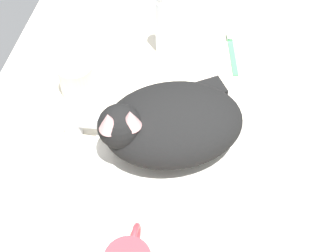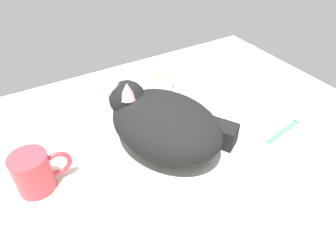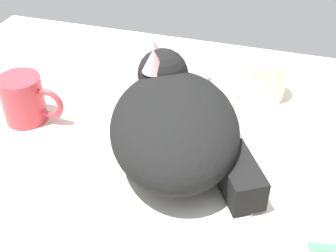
{
  "view_description": "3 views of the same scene",
  "coord_description": "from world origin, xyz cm",
  "px_view_note": "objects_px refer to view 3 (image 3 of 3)",
  "views": [
    {
      "loc": [
        -53.4,
        -7.15,
        72.76
      ],
      "look_at": [
        -1.49,
        0.79,
        7.52
      ],
      "focal_mm": 49.13,
      "sensor_mm": 36.0,
      "label": 1
    },
    {
      "loc": [
        -25.87,
        -44.33,
        47.53
      ],
      "look_at": [
        1.59,
        1.61,
        4.32
      ],
      "focal_mm": 32.82,
      "sensor_mm": 36.0,
      "label": 2
    },
    {
      "loc": [
        14.03,
        -49.53,
        45.79
      ],
      "look_at": [
        -1.72,
        2.43,
        4.41
      ],
      "focal_mm": 47.15,
      "sensor_mm": 36.0,
      "label": 3
    }
  ],
  "objects_px": {
    "cat": "(176,122)",
    "faucet": "(203,85)",
    "rinse_cup": "(266,78)",
    "coffee_mug": "(25,99)"
  },
  "relations": [
    {
      "from": "cat",
      "to": "faucet",
      "type": "bearing_deg",
      "value": 89.74
    },
    {
      "from": "faucet",
      "to": "rinse_cup",
      "type": "distance_m",
      "value": 0.12
    },
    {
      "from": "faucet",
      "to": "cat",
      "type": "relative_size",
      "value": 0.42
    },
    {
      "from": "coffee_mug",
      "to": "rinse_cup",
      "type": "xyz_separation_m",
      "value": [
        0.38,
        0.19,
        -0.0
      ]
    },
    {
      "from": "faucet",
      "to": "coffee_mug",
      "type": "distance_m",
      "value": 0.32
    },
    {
      "from": "coffee_mug",
      "to": "cat",
      "type": "bearing_deg",
      "value": -4.05
    },
    {
      "from": "faucet",
      "to": "cat",
      "type": "distance_m",
      "value": 0.19
    },
    {
      "from": "rinse_cup",
      "to": "cat",
      "type": "bearing_deg",
      "value": -117.67
    },
    {
      "from": "coffee_mug",
      "to": "rinse_cup",
      "type": "height_order",
      "value": "coffee_mug"
    },
    {
      "from": "coffee_mug",
      "to": "rinse_cup",
      "type": "distance_m",
      "value": 0.43
    }
  ]
}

